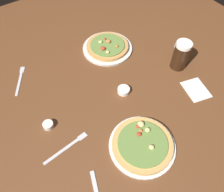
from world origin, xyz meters
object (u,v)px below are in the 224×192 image
pizza_plate_far (107,47)px  fork_spare (67,147)px  beer_mug_dark (180,55)px  ramekin_butter (124,91)px  ramekin_sauce (48,125)px  napkin_folded (196,89)px  fork_left (20,80)px  pizza_plate_near (142,145)px

pizza_plate_far → fork_spare: pizza_plate_far is taller
beer_mug_dark → ramekin_butter: bearing=177.1°
beer_mug_dark → ramekin_sauce: 0.82m
pizza_plate_far → napkin_folded: pizza_plate_far is taller
beer_mug_dark → fork_left: size_ratio=0.90×
fork_left → pizza_plate_far: bearing=-6.8°
ramekin_butter → pizza_plate_near: bearing=-111.3°
ramekin_butter → beer_mug_dark: bearing=-2.9°
pizza_plate_far → napkin_folded: size_ratio=2.14×
pizza_plate_far → ramekin_butter: (-0.12, -0.34, -0.00)m
pizza_plate_near → pizza_plate_far: (0.24, 0.64, -0.00)m
pizza_plate_near → napkin_folded: 0.46m
napkin_folded → fork_spare: size_ratio=0.63×
pizza_plate_near → fork_spare: (-0.29, 0.19, -0.01)m
beer_mug_dark → napkin_folded: size_ratio=1.20×
beer_mug_dark → fork_spare: 0.80m
pizza_plate_near → napkin_folded: bearing=11.1°
ramekin_butter → fork_spare: (-0.41, -0.11, -0.01)m
pizza_plate_far → ramekin_sauce: (-0.55, -0.30, -0.00)m
fork_left → fork_spare: 0.52m
pizza_plate_far → ramekin_sauce: 0.63m
pizza_plate_near → ramekin_butter: bearing=68.7°
ramekin_sauce → ramekin_butter: same height
beer_mug_dark → napkin_folded: bearing=-103.1°
beer_mug_dark → ramekin_sauce: bearing=175.9°
pizza_plate_far → ramekin_butter: bearing=-109.5°
pizza_plate_far → fork_left: size_ratio=1.60×
ramekin_butter → ramekin_sauce: bearing=174.8°
pizza_plate_far → fork_spare: bearing=-139.5°
fork_spare → ramekin_sauce: bearing=98.2°
pizza_plate_near → beer_mug_dark: bearing=29.5°
pizza_plate_near → beer_mug_dark: (0.50, 0.28, 0.07)m
ramekin_sauce → fork_left: bearing=91.1°
fork_spare → beer_mug_dark: bearing=6.6°
beer_mug_dark → fork_spare: size_ratio=0.76×
pizza_plate_near → ramekin_sauce: 0.46m
ramekin_sauce → fork_spare: bearing=-81.8°
ramekin_sauce → fork_left: size_ratio=0.27×
napkin_folded → fork_spare: bearing=172.2°
pizza_plate_far → fork_spare: (-0.53, -0.45, -0.01)m
pizza_plate_near → pizza_plate_far: 0.68m
napkin_folded → pizza_plate_near: bearing=-168.9°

